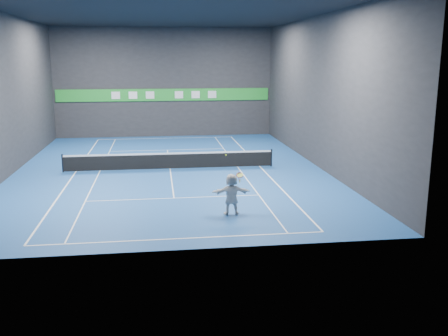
{
  "coord_description": "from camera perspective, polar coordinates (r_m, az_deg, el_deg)",
  "views": [
    {
      "loc": [
        -0.71,
        -29.33,
        6.51
      ],
      "look_at": [
        2.34,
        -6.86,
        1.5
      ],
      "focal_mm": 40.0,
      "sensor_mm": 36.0,
      "label": 1
    }
  ],
  "objects": [
    {
      "name": "center_service_line",
      "position": [
        30.05,
        -6.19,
        -0.12
      ],
      "size": [
        0.06,
        12.8,
        0.01
      ],
      "primitive_type": "cube",
      "color": "white",
      "rests_on": "ground"
    },
    {
      "name": "tennis_racket",
      "position": [
        21.01,
        1.82,
        -0.92
      ],
      "size": [
        0.43,
        0.35,
        0.49
      ],
      "color": "#B51E13",
      "rests_on": "player"
    },
    {
      "name": "sideline_doubles_right",
      "position": [
        30.67,
        4.12,
        0.18
      ],
      "size": [
        0.08,
        23.78,
        0.01
      ],
      "primitive_type": "cube",
      "color": "white",
      "rests_on": "ground"
    },
    {
      "name": "sideline_singles_left",
      "position": [
        30.23,
        -13.99,
        -0.35
      ],
      "size": [
        0.06,
        23.78,
        0.01
      ],
      "primitive_type": "cube",
      "color": "white",
      "rests_on": "ground"
    },
    {
      "name": "tennis_net",
      "position": [
        29.94,
        -6.21,
        0.88
      ],
      "size": [
        12.5,
        0.1,
        1.07
      ],
      "color": "black",
      "rests_on": "ground"
    },
    {
      "name": "player",
      "position": [
        21.1,
        0.86,
        -3.0
      ],
      "size": [
        1.65,
        0.53,
        1.77
      ],
      "primitive_type": "imported",
      "rotation": [
        0.0,
        0.0,
        3.14
      ],
      "color": "silver",
      "rests_on": "ground"
    },
    {
      "name": "wall_back",
      "position": [
        42.38,
        -6.85,
        9.65
      ],
      "size": [
        18.0,
        0.1,
        9.0
      ],
      "primitive_type": "cube",
      "color": "#27272A",
      "rests_on": "ground"
    },
    {
      "name": "sponsor_banner",
      "position": [
        42.37,
        -6.81,
        8.3
      ],
      "size": [
        17.64,
        0.11,
        1.0
      ],
      "color": "green",
      "rests_on": "wall_back"
    },
    {
      "name": "wall_right",
      "position": [
        30.96,
        10.69,
        8.52
      ],
      "size": [
        0.1,
        26.0,
        9.0
      ],
      "primitive_type": "cube",
      "color": "#27272A",
      "rests_on": "ground"
    },
    {
      "name": "tennis_ball",
      "position": [
        20.92,
        0.22,
        1.49
      ],
      "size": [
        0.07,
        0.07,
        0.07
      ],
      "primitive_type": "sphere",
      "color": "#D2F328",
      "rests_on": "player"
    },
    {
      "name": "sideline_singles_right",
      "position": [
        30.42,
        1.57,
        0.11
      ],
      "size": [
        0.06,
        23.78,
        0.01
      ],
      "primitive_type": "cube",
      "color": "white",
      "rests_on": "ground"
    },
    {
      "name": "baseline_far",
      "position": [
        41.73,
        -6.66,
        3.4
      ],
      "size": [
        10.98,
        0.08,
        0.01
      ],
      "primitive_type": "cube",
      "color": "white",
      "rests_on": "ground"
    },
    {
      "name": "sideline_doubles_left",
      "position": [
        30.42,
        -16.58,
        -0.42
      ],
      "size": [
        0.08,
        23.78,
        0.01
      ],
      "primitive_type": "cube",
      "color": "white",
      "rests_on": "ground"
    },
    {
      "name": "wall_front",
      "position": [
        16.46,
        -5.23,
        5.4
      ],
      "size": [
        18.0,
        0.1,
        9.0
      ],
      "primitive_type": "cube",
      "color": "#27272A",
      "rests_on": "ground"
    },
    {
      "name": "baseline_near",
      "position": [
        18.62,
        -5.11,
        -8.04
      ],
      "size": [
        10.98,
        0.08,
        0.01
      ],
      "primitive_type": "cube",
      "color": "white",
      "rests_on": "ground"
    },
    {
      "name": "service_line_far",
      "position": [
        36.32,
        -6.48,
        2.06
      ],
      "size": [
        8.23,
        0.06,
        0.01
      ],
      "primitive_type": "cube",
      "color": "white",
      "rests_on": "ground"
    },
    {
      "name": "wall_left",
      "position": [
        30.54,
        -23.68,
        7.65
      ],
      "size": [
        0.1,
        26.0,
        9.0
      ],
      "primitive_type": "cube",
      "color": "#27272A",
      "rests_on": "ground"
    },
    {
      "name": "service_line_near",
      "position": [
        23.84,
        -5.74,
        -3.44
      ],
      "size": [
        8.23,
        0.06,
        0.01
      ],
      "primitive_type": "cube",
      "color": "white",
      "rests_on": "ground"
    },
    {
      "name": "ceiling",
      "position": [
        29.44,
        -6.61,
        17.23
      ],
      "size": [
        26.0,
        26.0,
        0.0
      ],
      "primitive_type": "plane",
      "color": "black",
      "rests_on": "ground"
    },
    {
      "name": "ground",
      "position": [
        30.05,
        -6.19,
        -0.13
      ],
      "size": [
        26.0,
        26.0,
        0.0
      ],
      "primitive_type": "plane",
      "color": "navy",
      "rests_on": "ground"
    }
  ]
}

